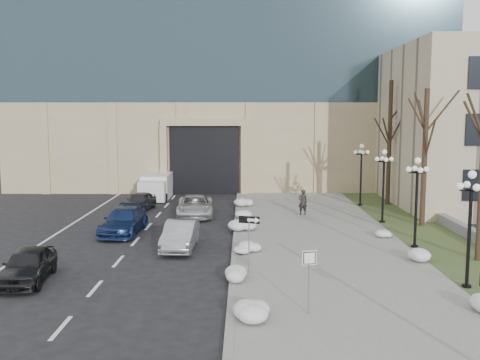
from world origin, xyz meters
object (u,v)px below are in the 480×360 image
at_px(car_c, 124,221).
at_px(lamppost_d, 361,166).
at_px(pedestrian, 303,202).
at_px(car_e, 140,201).
at_px(keep_sign, 309,268).
at_px(box_truck, 157,186).
at_px(lamppost_b, 417,190).
at_px(car_b, 180,235).
at_px(car_d, 195,206).
at_px(one_way_sign, 253,227).
at_px(car_a, 28,265).
at_px(lamppost_a, 470,213).
at_px(lamppost_c, 384,176).

height_order(car_c, lamppost_d, lamppost_d).
xyz_separation_m(pedestrian, lamppost_d, (4.82, 4.05, 2.08)).
distance_m(car_e, keep_sign, 22.99).
xyz_separation_m(box_truck, lamppost_b, (16.14, -17.26, 2.10)).
xyz_separation_m(car_b, car_d, (-0.06, 9.07, -0.01)).
bearing_deg(one_way_sign, box_truck, 125.83).
distance_m(car_a, car_d, 15.65).
distance_m(car_c, pedestrian, 12.29).
relative_size(car_a, keep_sign, 1.80).
distance_m(car_a, lamppost_b, 18.82).
relative_size(car_b, pedestrian, 2.51).
relative_size(car_b, keep_sign, 1.88).
distance_m(keep_sign, lamppost_a, 7.39).
bearing_deg(lamppost_c, car_c, -169.51).
height_order(car_d, box_truck, box_truck).
height_order(pedestrian, box_truck, box_truck).
xyz_separation_m(car_d, pedestrian, (7.38, -0.05, 0.28)).
bearing_deg(box_truck, lamppost_d, -15.45).
bearing_deg(car_a, one_way_sign, -0.63).
relative_size(car_a, lamppost_b, 0.88).
bearing_deg(car_d, lamppost_c, -15.36).
distance_m(car_e, lamppost_c, 17.31).
xyz_separation_m(pedestrian, lamppost_c, (4.82, -2.45, 2.08)).
distance_m(keep_sign, lamppost_b, 11.64).
relative_size(pedestrian, one_way_sign, 0.67).
xyz_separation_m(car_e, box_truck, (0.31, 5.97, 0.31)).
bearing_deg(pedestrian, car_c, 15.39).
distance_m(car_b, car_c, 5.21).
xyz_separation_m(keep_sign, lamppost_b, (6.63, 9.46, 1.36)).
bearing_deg(car_b, car_d, 92.17).
bearing_deg(car_c, lamppost_a, -29.84).
height_order(car_a, car_d, car_a).
distance_m(car_e, box_truck, 5.98).
distance_m(pedestrian, box_truck, 14.05).
height_order(box_truck, lamppost_b, lamppost_b).
relative_size(pedestrian, lamppost_a, 0.37).
height_order(pedestrian, lamppost_c, lamppost_c).
distance_m(lamppost_a, lamppost_d, 19.50).
bearing_deg(car_d, car_a, -114.81).
distance_m(box_truck, keep_sign, 28.38).
distance_m(box_truck, lamppost_b, 23.73).
bearing_deg(pedestrian, car_b, 40.37).
xyz_separation_m(car_a, car_d, (5.61, 14.61, -0.00)).
distance_m(one_way_sign, lamppost_b, 9.74).
bearing_deg(car_e, car_a, -85.20).
bearing_deg(lamppost_d, car_e, -174.09).
distance_m(one_way_sign, lamppost_c, 14.09).
xyz_separation_m(car_e, lamppost_c, (16.45, -4.80, 2.41)).
bearing_deg(car_a, lamppost_c, 28.12).
height_order(car_a, one_way_sign, one_way_sign).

